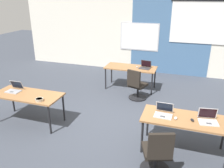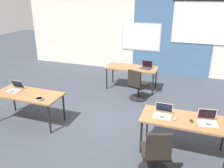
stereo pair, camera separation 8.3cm
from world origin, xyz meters
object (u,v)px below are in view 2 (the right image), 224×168
at_px(chair_far_right, 137,87).
at_px(mouse_near_right_inner, 175,119).
at_px(desk_near_left, 28,96).
at_px(laptop_near_right_end, 207,120).
at_px(laptop_near_right_inner, 163,113).
at_px(chair_near_right_inner, 155,156).
at_px(desk_far_center, 132,69).
at_px(snack_bowl, 39,99).
at_px(laptop_far_right, 146,67).
at_px(mouse_far_right, 138,67).
at_px(desk_near_right, 184,122).
at_px(laptop_near_left_end, 15,88).
at_px(mouse_near_right_end, 192,121).

distance_m(chair_far_right, mouse_near_right_inner, 2.47).
height_order(desk_near_left, laptop_near_right_end, laptop_near_right_end).
relative_size(laptop_near_right_inner, chair_near_right_inner, 0.37).
distance_m(desk_far_center, snack_bowl, 3.28).
height_order(laptop_far_right, snack_bowl, laptop_far_right).
distance_m(mouse_far_right, mouse_near_right_inner, 3.21).
bearing_deg(desk_far_center, desk_near_right, -57.99).
bearing_deg(laptop_near_left_end, laptop_far_right, 45.88).
distance_m(chair_near_right_inner, snack_bowl, 2.71).
bearing_deg(snack_bowl, mouse_far_right, 64.36).
bearing_deg(desk_near_right, desk_far_center, 122.01).
bearing_deg(laptop_near_right_end, chair_far_right, 121.47).
bearing_deg(snack_bowl, laptop_near_left_end, 162.02).
height_order(desk_near_right, mouse_near_right_inner, mouse_near_right_inner).
bearing_deg(laptop_near_right_inner, desk_near_right, 1.71).
bearing_deg(desk_near_right, laptop_near_right_end, 0.51).
relative_size(desk_near_left, mouse_near_right_end, 14.04).
height_order(chair_far_right, chair_near_right_inner, same).
height_order(desk_far_center, laptop_near_right_end, laptop_near_right_end).
xyz_separation_m(desk_near_right, laptop_near_right_end, (0.38, 0.00, 0.11)).
xyz_separation_m(mouse_far_right, laptop_near_right_end, (1.94, -2.82, 0.03)).
distance_m(desk_near_right, laptop_near_right_end, 0.40).
distance_m(chair_far_right, laptop_near_right_end, 2.72).
relative_size(chair_far_right, chair_near_right_inner, 1.00).
distance_m(laptop_near_right_inner, laptop_near_left_end, 3.50).
bearing_deg(chair_near_right_inner, snack_bowl, -32.20).
distance_m(mouse_far_right, laptop_near_right_inner, 3.04).
distance_m(desk_far_center, laptop_near_left_end, 3.49).
bearing_deg(snack_bowl, chair_near_right_inner, -12.17).
xyz_separation_m(desk_near_left, snack_bowl, (0.48, -0.22, 0.10)).
bearing_deg(desk_near_right, chair_far_right, 123.91).
relative_size(desk_near_right, mouse_near_right_inner, 15.68).
xyz_separation_m(chair_far_right, snack_bowl, (-1.64, -2.27, 0.38)).
xyz_separation_m(chair_near_right_inner, laptop_near_left_end, (-3.51, 0.85, 0.39)).
height_order(mouse_far_right, laptop_near_right_end, laptop_near_right_end).
bearing_deg(laptop_far_right, desk_far_center, -169.42).
height_order(laptop_near_right_end, mouse_near_right_end, laptop_near_right_end).
xyz_separation_m(desk_near_left, desk_far_center, (1.75, 2.80, 0.00)).
bearing_deg(desk_far_center, mouse_far_right, 5.76).
height_order(laptop_far_right, laptop_near_left_end, laptop_far_right).
bearing_deg(desk_far_center, laptop_near_right_inner, -64.34).
xyz_separation_m(chair_far_right, laptop_near_left_end, (-2.53, -1.98, 0.39)).
distance_m(chair_near_right_inner, mouse_near_right_end, 0.96).
height_order(desk_near_left, laptop_near_right_inner, laptop_near_right_inner).
bearing_deg(laptop_far_right, desk_near_left, -119.97).
height_order(desk_near_right, laptop_near_right_inner, laptop_near_right_inner).
bearing_deg(mouse_near_right_end, laptop_near_right_inner, 173.47).
xyz_separation_m(laptop_near_right_end, mouse_near_right_end, (-0.26, -0.06, -0.03)).
distance_m(desk_near_right, chair_near_right_inner, 0.93).
bearing_deg(mouse_far_right, laptop_near_right_inner, -67.78).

